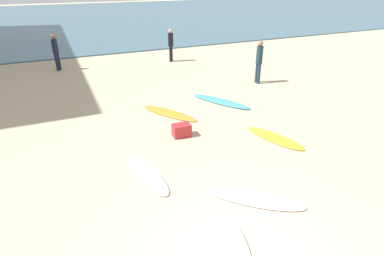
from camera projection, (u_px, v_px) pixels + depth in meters
ocean_water at (65, 18)px, 34.79m from camera, size 120.00×40.00×0.08m
surfboard_0 at (169, 113)px, 10.76m from camera, size 1.59×2.23×0.07m
surfboard_1 at (256, 199)px, 6.62m from camera, size 1.89×1.75×0.07m
surfboard_2 at (147, 174)px, 7.45m from camera, size 0.79×2.03×0.08m
surfboard_3 at (234, 254)px, 5.30m from camera, size 1.20×1.98×0.09m
surfboard_4 at (275, 138)px, 9.12m from camera, size 1.09×1.98×0.07m
surfboard_5 at (221, 101)px, 11.74m from camera, size 1.64×2.44×0.09m
beachgoer_near at (171, 43)px, 16.99m from camera, size 0.39×0.39×1.75m
beachgoer_mid at (56, 50)px, 15.37m from camera, size 0.38×0.38×1.76m
beachgoer_far at (259, 60)px, 13.46m from camera, size 0.32×0.34×1.85m
beach_cooler at (182, 130)px, 9.23m from camera, size 0.54×0.39×0.37m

